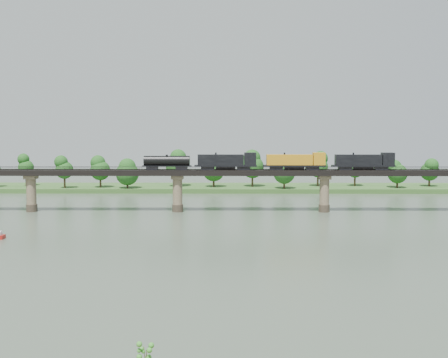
{
  "coord_description": "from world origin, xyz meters",
  "views": [
    {
      "loc": [
        13.9,
        -121.77,
        22.49
      ],
      "look_at": [
        12.68,
        30.0,
        9.0
      ],
      "focal_mm": 45.0,
      "sensor_mm": 36.0,
      "label": 1
    }
  ],
  "objects": [
    {
      "name": "freight_train",
      "position": [
        25.68,
        30.0,
        13.74
      ],
      "size": [
        68.23,
        2.66,
        4.7
      ],
      "color": "black",
      "rests_on": "bridge"
    },
    {
      "name": "ground",
      "position": [
        0.0,
        0.0,
        0.0
      ],
      "size": [
        400.0,
        400.0,
        0.0
      ],
      "primitive_type": "plane",
      "color": "#3A4939",
      "rests_on": "ground"
    },
    {
      "name": "far_treeline",
      "position": [
        -8.21,
        80.52,
        8.83
      ],
      "size": [
        289.06,
        17.54,
        13.6
      ],
      "color": "#382619",
      "rests_on": "far_bank"
    },
    {
      "name": "far_bank",
      "position": [
        0.0,
        85.0,
        0.8
      ],
      "size": [
        300.0,
        24.0,
        1.6
      ],
      "primitive_type": "cube",
      "color": "#2D5321",
      "rests_on": "ground"
    },
    {
      "name": "bridge",
      "position": [
        0.0,
        30.0,
        5.46
      ],
      "size": [
        236.0,
        30.0,
        11.5
      ],
      "color": "#473A2D",
      "rests_on": "ground"
    },
    {
      "name": "bridge_superstructure",
      "position": [
        0.0,
        30.0,
        11.79
      ],
      "size": [
        220.0,
        4.9,
        0.75
      ],
      "color": "black",
      "rests_on": "bridge"
    },
    {
      "name": "sapling",
      "position": [
        6.63,
        -73.88,
        2.91
      ],
      "size": [
        1.14,
        1.14,
        2.68
      ],
      "rotation": [
        0.0,
        0.0,
        -0.01
      ],
      "color": "brown",
      "rests_on": "near_bank"
    }
  ]
}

